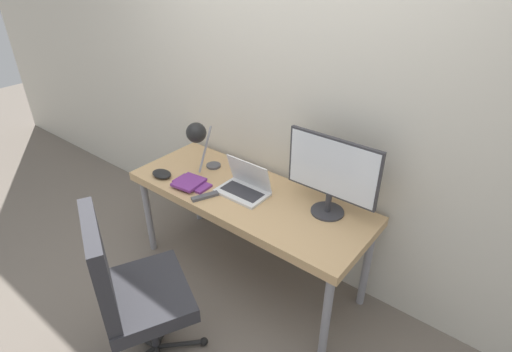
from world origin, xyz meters
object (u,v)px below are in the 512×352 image
Objects in this scene: monitor at (332,172)px; game_controller at (162,174)px; book_stack at (190,183)px; laptop at (244,186)px; desk_lamp at (198,135)px; office_chair at (128,287)px.

game_controller is (-1.12, -0.35, -0.26)m from monitor.
monitor is 0.97m from book_stack.
laptop is 1.25× the size of book_stack.
laptop is 0.85× the size of desk_lamp.
book_stack is 0.25m from game_controller.
desk_lamp reaches higher than office_chair.
desk_lamp is at bearing 46.41° from game_controller.
laptop is at bearing 19.09° from game_controller.
book_stack is (-0.34, -0.16, -0.03)m from laptop.
monitor is 2.17× the size of book_stack.
office_chair is at bearing -118.55° from monitor.
office_chair is at bearing -52.38° from game_controller.
office_chair reaches higher than game_controller.
monitor is at bearing 17.12° from game_controller.
laptop reaches higher than game_controller.
office_chair is 0.83m from book_stack.
monitor reaches higher than desk_lamp.
monitor is (0.54, 0.14, 0.23)m from laptop.
office_chair is 0.91m from game_controller.
book_stack is 1.71× the size of game_controller.
desk_lamp reaches higher than game_controller.
office_chair is at bearing -68.23° from desk_lamp.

